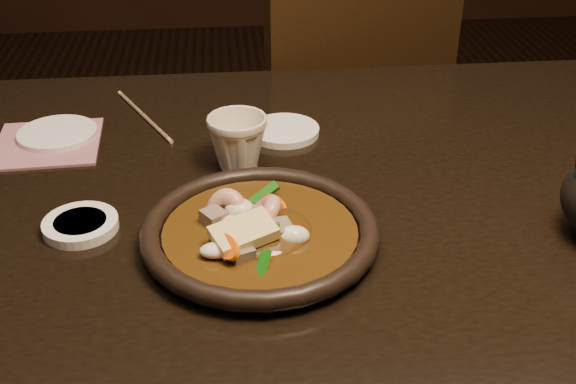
{
  "coord_description": "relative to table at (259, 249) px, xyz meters",
  "views": [
    {
      "loc": [
        -0.04,
        -0.79,
        1.24
      ],
      "look_at": [
        0.03,
        -0.06,
        0.8
      ],
      "focal_mm": 45.0,
      "sensor_mm": 36.0,
      "label": 1
    }
  ],
  "objects": [
    {
      "name": "chair",
      "position": [
        0.21,
        0.69,
        -0.15
      ],
      "size": [
        0.58,
        0.58,
        0.96
      ],
      "rotation": [
        0.0,
        0.0,
        3.49
      ],
      "color": "black",
      "rests_on": "floor"
    },
    {
      "name": "tea_cup",
      "position": [
        -0.02,
        0.09,
        0.12
      ],
      "size": [
        0.09,
        0.09,
        0.08
      ],
      "primitive_type": "imported",
      "rotation": [
        0.0,
        0.0,
        0.12
      ],
      "color": "silver",
      "rests_on": "table"
    },
    {
      "name": "soy_dish",
      "position": [
        -0.22,
        -0.05,
        0.08
      ],
      "size": [
        0.09,
        0.09,
        0.01
      ],
      "primitive_type": "cylinder",
      "color": "white",
      "rests_on": "table"
    },
    {
      "name": "saucer_left",
      "position": [
        -0.29,
        0.21,
        0.08
      ],
      "size": [
        0.12,
        0.12,
        0.01
      ],
      "primitive_type": "cylinder",
      "color": "white",
      "rests_on": "table"
    },
    {
      "name": "table",
      "position": [
        0.0,
        0.0,
        0.0
      ],
      "size": [
        1.6,
        0.9,
        0.75
      ],
      "color": "black",
      "rests_on": "floor"
    },
    {
      "name": "plate",
      "position": [
        -0.0,
        -0.1,
        0.09
      ],
      "size": [
        0.28,
        0.28,
        0.03
      ],
      "color": "black",
      "rests_on": "table"
    },
    {
      "name": "saucer_right",
      "position": [
        0.05,
        0.19,
        0.08
      ],
      "size": [
        0.11,
        0.11,
        0.01
      ],
      "primitive_type": "cylinder",
      "color": "white",
      "rests_on": "table"
    },
    {
      "name": "chopsticks",
      "position": [
        -0.17,
        0.27,
        0.08
      ],
      "size": [
        0.1,
        0.2,
        0.01
      ],
      "rotation": [
        0.0,
        0.0,
        0.46
      ],
      "color": "tan",
      "rests_on": "table"
    },
    {
      "name": "stirfry",
      "position": [
        -0.01,
        -0.1,
        0.1
      ],
      "size": [
        0.14,
        0.18,
        0.06
      ],
      "color": "#3B230A",
      "rests_on": "plate"
    },
    {
      "name": "napkin",
      "position": [
        -0.3,
        0.19,
        0.08
      ],
      "size": [
        0.16,
        0.16,
        0.0
      ],
      "primitive_type": "cube",
      "rotation": [
        0.0,
        0.0,
        0.05
      ],
      "color": "#9D616F",
      "rests_on": "table"
    }
  ]
}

